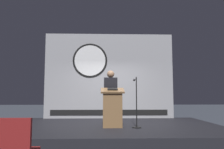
# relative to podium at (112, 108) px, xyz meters

# --- Properties ---
(ground_plane) EXTENTS (40.00, 40.00, 0.00)m
(ground_plane) POSITION_rel_podium_xyz_m (-0.05, 0.43, -0.82)
(ground_plane) COLOR #383D47
(stage_platform) EXTENTS (6.40, 4.00, 0.30)m
(stage_platform) POSITION_rel_podium_xyz_m (-0.05, 0.43, -0.67)
(stage_platform) COLOR black
(stage_platform) RESTS_ON ground
(banner_display) EXTENTS (4.91, 0.12, 3.24)m
(banner_display) POSITION_rel_podium_xyz_m (-0.07, 2.28, 1.10)
(banner_display) COLOR #9E9EA3
(banner_display) RESTS_ON stage_platform
(podium) EXTENTS (0.64, 0.50, 1.08)m
(podium) POSITION_rel_podium_xyz_m (0.00, 0.00, 0.00)
(podium) COLOR olive
(podium) RESTS_ON stage_platform
(speaker_person) EXTENTS (0.40, 0.26, 1.61)m
(speaker_person) POSITION_rel_podium_xyz_m (-0.04, 0.48, 0.30)
(speaker_person) COLOR black
(speaker_person) RESTS_ON stage_platform
(microphone_stand) EXTENTS (0.24, 0.59, 1.36)m
(microphone_stand) POSITION_rel_podium_xyz_m (0.65, -0.09, -0.04)
(microphone_stand) COLOR black
(microphone_stand) RESTS_ON stage_platform
(audience_chair_right) EXTENTS (0.44, 0.45, 0.89)m
(audience_chair_right) POSITION_rel_podium_xyz_m (-1.33, -3.14, -0.33)
(audience_chair_right) COLOR black
(audience_chair_right) RESTS_ON ground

